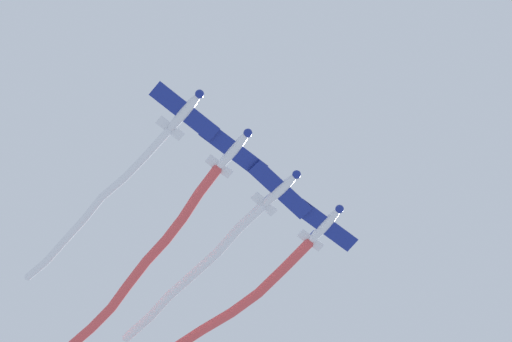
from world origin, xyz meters
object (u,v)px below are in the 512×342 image
Objects in this scene: airplane_right_wing at (280,190)px; airplane_left_wing at (233,150)px; airplane_lead at (185,112)px; airplane_slot at (325,225)px.

airplane_left_wing is at bearing -93.39° from airplane_right_wing.
airplane_left_wing is (-5.07, -2.14, 0.30)m from airplane_lead.
airplane_left_wing is at bearing 91.14° from airplane_lead.
airplane_lead is 16.52m from airplane_slot.
airplane_right_wing is 0.98× the size of airplane_slot.
airplane_left_wing is 1.00× the size of airplane_slot.
airplane_lead is 1.00× the size of airplane_left_wing.
airplane_slot reaches higher than airplane_right_wing.
airplane_left_wing reaches higher than airplane_lead.
airplane_left_wing and airplane_slot have the same top height.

